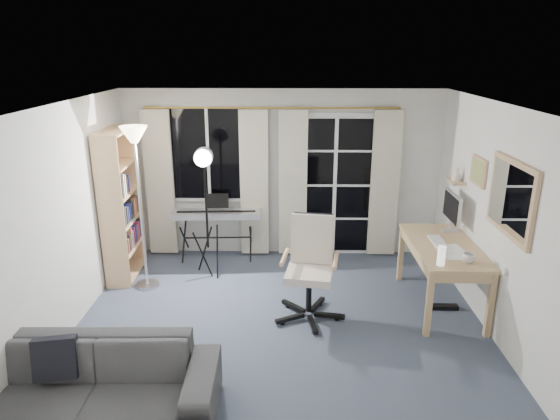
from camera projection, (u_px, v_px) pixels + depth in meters
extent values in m
cube|color=#374051|center=(280.00, 321.00, 5.63)|extent=(4.50, 4.00, 0.02)
cube|color=white|center=(208.00, 153.00, 7.06)|extent=(1.20, 0.06, 1.40)
cube|color=black|center=(208.00, 154.00, 7.03)|extent=(1.10, 0.02, 1.30)
cube|color=white|center=(208.00, 154.00, 7.02)|extent=(0.04, 0.03, 1.30)
cube|color=white|center=(334.00, 186.00, 7.18)|extent=(1.32, 0.06, 2.11)
cube|color=black|center=(314.00, 187.00, 7.15)|extent=(0.55, 0.02, 1.95)
cube|color=black|center=(356.00, 187.00, 7.14)|extent=(0.55, 0.02, 1.95)
cube|color=white|center=(335.00, 187.00, 7.14)|extent=(0.05, 0.04, 2.05)
cube|color=white|center=(334.00, 218.00, 7.29)|extent=(1.15, 0.03, 0.03)
cube|color=white|center=(335.00, 185.00, 7.13)|extent=(1.15, 0.03, 0.03)
cube|color=white|center=(336.00, 151.00, 6.98)|extent=(1.15, 0.03, 0.03)
cylinder|color=gold|center=(271.00, 108.00, 6.77)|extent=(3.50, 0.03, 0.03)
cube|color=#BFAE9C|center=(160.00, 184.00, 7.11)|extent=(0.40, 0.07, 2.10)
cube|color=#BFAE9C|center=(254.00, 184.00, 7.08)|extent=(0.40, 0.07, 2.10)
cube|color=#BFAE9C|center=(293.00, 184.00, 7.08)|extent=(0.40, 0.07, 2.10)
cube|color=#BFAE9C|center=(385.00, 185.00, 7.05)|extent=(0.40, 0.07, 2.10)
cube|color=tan|center=(111.00, 215.00, 6.07)|extent=(0.31, 0.04, 1.96)
cube|color=tan|center=(130.00, 195.00, 6.91)|extent=(0.31, 0.04, 1.96)
cube|color=tan|center=(110.00, 205.00, 6.48)|extent=(0.07, 0.88, 1.96)
cube|color=tan|center=(128.00, 271.00, 6.78)|extent=(0.35, 0.90, 0.02)
cube|color=tan|center=(126.00, 247.00, 6.67)|extent=(0.35, 0.90, 0.02)
cube|color=tan|center=(123.00, 220.00, 6.55)|extent=(0.35, 0.90, 0.02)
cube|color=tan|center=(120.00, 193.00, 6.44)|extent=(0.35, 0.90, 0.02)
cube|color=tan|center=(117.00, 165.00, 6.32)|extent=(0.35, 0.90, 0.02)
cube|color=tan|center=(114.00, 132.00, 6.19)|extent=(0.35, 0.90, 0.02)
cube|color=beige|center=(118.00, 247.00, 6.28)|extent=(0.22, 0.07, 0.25)
cube|color=#A65B45|center=(121.00, 246.00, 6.38)|extent=(0.22, 0.05, 0.20)
cube|color=#323232|center=(122.00, 243.00, 6.45)|extent=(0.22, 0.05, 0.23)
cube|color=#A65B45|center=(124.00, 239.00, 6.51)|extent=(0.22, 0.05, 0.29)
cube|color=beige|center=(125.00, 239.00, 6.59)|extent=(0.22, 0.06, 0.23)
cube|color=#C13775|center=(127.00, 236.00, 6.68)|extent=(0.22, 0.05, 0.24)
cube|color=#303492|center=(129.00, 234.00, 6.75)|extent=(0.22, 0.06, 0.24)
cube|color=#A65B45|center=(130.00, 232.00, 6.83)|extent=(0.22, 0.04, 0.23)
cube|color=#C13775|center=(132.00, 230.00, 6.90)|extent=(0.22, 0.06, 0.23)
cube|color=#323232|center=(133.00, 227.00, 6.98)|extent=(0.22, 0.04, 0.26)
cube|color=#303492|center=(115.00, 219.00, 6.16)|extent=(0.22, 0.04, 0.27)
cube|color=#323232|center=(117.00, 217.00, 6.23)|extent=(0.22, 0.07, 0.26)
cube|color=#323232|center=(119.00, 216.00, 6.33)|extent=(0.22, 0.05, 0.23)
cube|color=#303492|center=(121.00, 215.00, 6.40)|extent=(0.22, 0.04, 0.21)
cube|color=#303492|center=(122.00, 212.00, 6.47)|extent=(0.22, 0.05, 0.23)
cube|color=#323232|center=(124.00, 209.00, 6.53)|extent=(0.22, 0.04, 0.27)
cube|color=#323232|center=(125.00, 209.00, 6.61)|extent=(0.22, 0.05, 0.21)
cube|color=#D0824E|center=(127.00, 207.00, 6.68)|extent=(0.22, 0.05, 0.23)
cube|color=#A65B45|center=(129.00, 205.00, 6.76)|extent=(0.22, 0.04, 0.24)
cube|color=#323232|center=(130.00, 204.00, 6.82)|extent=(0.22, 0.04, 0.23)
cube|color=#C13775|center=(112.00, 189.00, 6.05)|extent=(0.22, 0.05, 0.28)
cube|color=#323232|center=(114.00, 190.00, 6.13)|extent=(0.22, 0.04, 0.21)
cube|color=beige|center=(115.00, 186.00, 6.18)|extent=(0.22, 0.04, 0.29)
cube|color=beige|center=(117.00, 185.00, 6.25)|extent=(0.22, 0.04, 0.27)
cube|color=#A65B45|center=(119.00, 186.00, 6.33)|extent=(0.22, 0.04, 0.22)
cube|color=#303492|center=(120.00, 184.00, 6.39)|extent=(0.22, 0.05, 0.23)
cylinder|color=#B2B2B7|center=(148.00, 285.00, 6.43)|extent=(0.39, 0.39, 0.03)
cylinder|color=#B2B2B7|center=(141.00, 214.00, 6.13)|extent=(0.04, 0.04, 1.90)
cone|color=#FFE5B2|center=(134.00, 135.00, 5.83)|extent=(0.42, 0.42, 0.20)
cylinder|color=black|center=(184.00, 238.00, 7.14)|extent=(0.05, 0.60, 0.54)
cylinder|color=black|center=(184.00, 238.00, 7.14)|extent=(0.05, 0.60, 0.54)
cylinder|color=black|center=(251.00, 237.00, 7.17)|extent=(0.05, 0.60, 0.54)
cylinder|color=black|center=(251.00, 237.00, 7.17)|extent=(0.05, 0.60, 0.54)
cylinder|color=black|center=(218.00, 238.00, 7.15)|extent=(0.95, 0.07, 0.02)
cube|color=silver|center=(217.00, 214.00, 7.04)|extent=(1.25, 0.37, 0.09)
cube|color=white|center=(216.00, 213.00, 6.96)|extent=(1.14, 0.19, 0.01)
cube|color=black|center=(216.00, 212.00, 6.99)|extent=(1.10, 0.13, 0.01)
cube|color=black|center=(217.00, 201.00, 7.08)|extent=(0.34, 0.08, 0.21)
cylinder|color=black|center=(217.00, 253.00, 6.65)|extent=(0.04, 0.28, 0.71)
cylinder|color=black|center=(205.00, 250.00, 6.74)|extent=(0.25, 0.14, 0.72)
cylinder|color=black|center=(203.00, 256.00, 6.55)|extent=(0.23, 0.17, 0.72)
cylinder|color=black|center=(206.00, 203.00, 6.43)|extent=(0.03, 0.03, 1.23)
cylinder|color=silver|center=(203.00, 157.00, 6.19)|extent=(0.24, 0.14, 0.24)
cylinder|color=white|center=(203.00, 158.00, 6.12)|extent=(0.20, 0.03, 0.20)
cube|color=black|center=(329.00, 315.00, 5.62)|extent=(0.35, 0.11, 0.04)
cylinder|color=black|center=(337.00, 318.00, 5.61)|extent=(0.06, 0.06, 0.05)
cube|color=black|center=(317.00, 305.00, 5.86)|extent=(0.21, 0.33, 0.04)
cylinder|color=black|center=(320.00, 303.00, 5.94)|extent=(0.06, 0.06, 0.05)
cube|color=black|center=(293.00, 306.00, 5.82)|extent=(0.28, 0.28, 0.04)
cylinder|color=black|center=(288.00, 305.00, 5.89)|extent=(0.06, 0.06, 0.05)
cube|color=black|center=(290.00, 318.00, 5.56)|extent=(0.33, 0.21, 0.04)
cylinder|color=black|center=(283.00, 322.00, 5.53)|extent=(0.06, 0.06, 0.05)
cube|color=black|center=(313.00, 325.00, 5.44)|extent=(0.11, 0.35, 0.04)
cylinder|color=black|center=(314.00, 331.00, 5.36)|extent=(0.06, 0.06, 0.05)
cylinder|color=black|center=(309.00, 293.00, 5.58)|extent=(0.07, 0.07, 0.43)
cube|color=beige|center=(309.00, 274.00, 5.51)|extent=(0.57, 0.57, 0.09)
cube|color=beige|center=(312.00, 239.00, 5.63)|extent=(0.49, 0.21, 0.57)
cube|color=black|center=(313.00, 236.00, 5.67)|extent=(0.47, 0.18, 0.52)
cylinder|color=tan|center=(284.00, 257.00, 5.52)|extent=(0.11, 0.44, 0.05)
cylinder|color=tan|center=(335.00, 261.00, 5.43)|extent=(0.11, 0.44, 0.05)
cube|color=tan|center=(444.00, 246.00, 5.73)|extent=(0.72, 1.44, 0.04)
cube|color=tan|center=(443.00, 252.00, 5.75)|extent=(0.68, 1.40, 0.10)
cube|color=tan|center=(429.00, 305.00, 5.21)|extent=(0.06, 0.06, 0.73)
cube|color=tan|center=(490.00, 305.00, 5.20)|extent=(0.06, 0.06, 0.73)
cube|color=tan|center=(401.00, 254.00, 6.50)|extent=(0.06, 0.06, 0.73)
cube|color=tan|center=(450.00, 254.00, 6.49)|extent=(0.06, 0.06, 0.73)
cube|color=silver|center=(450.00, 230.00, 6.14)|extent=(0.19, 0.12, 0.02)
cube|color=silver|center=(451.00, 220.00, 6.10)|extent=(0.04, 0.03, 0.23)
cube|color=silver|center=(452.00, 207.00, 6.05)|extent=(0.04, 0.56, 0.35)
cube|color=black|center=(451.00, 207.00, 6.05)|extent=(0.01, 0.52, 0.31)
cube|color=white|center=(438.00, 242.00, 5.77)|extent=(0.14, 0.43, 0.02)
cube|color=white|center=(442.00, 252.00, 5.48)|extent=(0.06, 0.10, 0.02)
cube|color=white|center=(453.00, 249.00, 5.58)|extent=(0.27, 0.34, 0.01)
cube|color=white|center=(456.00, 257.00, 5.38)|extent=(0.23, 0.17, 0.00)
cube|color=black|center=(440.00, 255.00, 5.27)|extent=(0.05, 0.04, 0.12)
cylinder|color=white|center=(441.00, 256.00, 5.16)|extent=(0.08, 0.08, 0.21)
cube|color=black|center=(445.00, 307.00, 5.86)|extent=(0.31, 0.08, 0.05)
imported|color=silver|center=(468.00, 257.00, 5.22)|extent=(0.13, 0.10, 0.13)
cube|color=tan|center=(511.00, 198.00, 4.78)|extent=(0.04, 0.94, 0.74)
cube|color=white|center=(509.00, 198.00, 4.78)|extent=(0.01, 0.84, 0.64)
cube|color=tan|center=(479.00, 171.00, 5.62)|extent=(0.03, 0.42, 0.32)
cube|color=#52A453|center=(477.00, 171.00, 5.62)|extent=(0.00, 0.36, 0.26)
cube|color=tan|center=(456.00, 181.00, 6.17)|extent=(0.16, 0.30, 0.02)
cone|color=beige|center=(457.00, 174.00, 6.14)|extent=(0.12, 0.12, 0.15)
imported|color=#313134|center=(88.00, 373.00, 4.05)|extent=(2.09, 0.65, 0.81)
cube|color=black|center=(55.00, 358.00, 4.12)|extent=(0.38, 0.25, 0.37)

